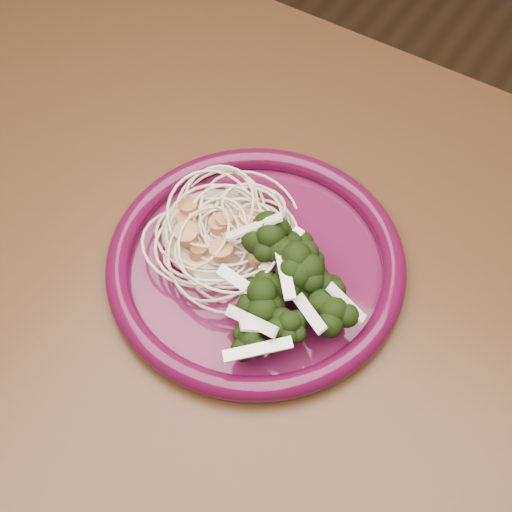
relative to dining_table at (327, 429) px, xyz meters
The scene contains 6 objects.
dining_table is the anchor object (origin of this frame).
dinner_plate 0.17m from the dining_table, 153.36° to the left, with size 0.32×0.32×0.02m.
spaghetti_pile 0.21m from the dining_table, 156.80° to the left, with size 0.12×0.11×0.03m, color beige.
scallop_cluster 0.23m from the dining_table, 156.80° to the left, with size 0.10×0.10×0.03m, color #B97A49, non-canonical shape.
broccoli_pile 0.15m from the dining_table, 144.70° to the left, with size 0.09×0.14×0.05m, color black.
onion_garnish 0.18m from the dining_table, 144.70° to the left, with size 0.06×0.09×0.05m, color #F3EACC, non-canonical shape.
Camera 1 is at (0.08, -0.24, 1.28)m, focal length 50.00 mm.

